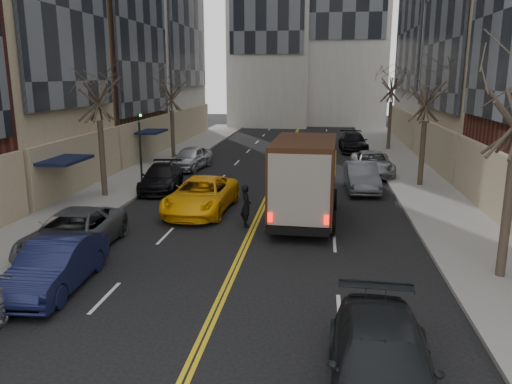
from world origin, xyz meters
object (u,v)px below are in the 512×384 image
(ups_truck, at_px, (305,180))
(taxi, at_px, (201,195))
(pedestrian, at_px, (246,206))
(observer_sedan, at_px, (382,366))

(ups_truck, xyz_separation_m, taxi, (-5.06, 1.00, -1.11))
(ups_truck, distance_m, pedestrian, 2.94)
(observer_sedan, bearing_deg, pedestrian, 113.60)
(taxi, distance_m, pedestrian, 3.33)
(ups_truck, bearing_deg, taxi, 170.97)
(observer_sedan, height_order, pedestrian, pedestrian)
(ups_truck, relative_size, pedestrian, 3.78)
(pedestrian, bearing_deg, taxi, 28.06)
(observer_sedan, relative_size, taxi, 0.92)
(taxi, height_order, pedestrian, pedestrian)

